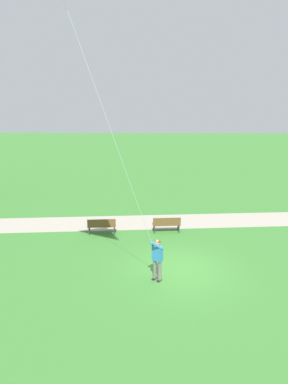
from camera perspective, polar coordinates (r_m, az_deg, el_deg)
ground_plane at (r=15.16m, az=5.71°, el=-12.64°), size 120.00×120.00×0.00m
walkway_path at (r=20.38m, az=-1.08°, el=-5.03°), size 5.35×32.08×0.02m
person_kite_flyer at (r=13.82m, az=2.17°, el=-10.59°), size 0.62×0.56×1.83m
park_bench_near_walkway at (r=18.78m, az=3.76°, el=-5.23°), size 0.58×1.53×0.88m
park_bench_far_walkway at (r=18.65m, az=-7.01°, el=-5.46°), size 0.58×1.53×0.88m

